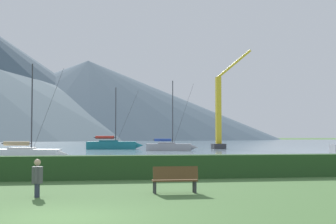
{
  "coord_description": "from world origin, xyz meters",
  "views": [
    {
      "loc": [
        0.4,
        -12.68,
        2.0
      ],
      "look_at": [
        13.85,
        64.28,
        5.75
      ],
      "focal_mm": 53.87,
      "sensor_mm": 36.0,
      "label": 1
    }
  ],
  "objects_px": {
    "sailboat_slip_0": "(112,145)",
    "park_bench_near_path": "(175,178)",
    "dock_crane": "(220,117)",
    "sailboat_slip_2": "(27,153)",
    "person_seated_viewer": "(37,176)",
    "sailboat_slip_3": "(170,146)"
  },
  "relations": [
    {
      "from": "sailboat_slip_0",
      "to": "park_bench_near_path",
      "type": "relative_size",
      "value": 6.0
    },
    {
      "from": "dock_crane",
      "to": "sailboat_slip_0",
      "type": "bearing_deg",
      "value": 179.24
    },
    {
      "from": "sailboat_slip_2",
      "to": "person_seated_viewer",
      "type": "distance_m",
      "value": 27.02
    },
    {
      "from": "sailboat_slip_3",
      "to": "dock_crane",
      "type": "relative_size",
      "value": 0.6
    },
    {
      "from": "sailboat_slip_2",
      "to": "person_seated_viewer",
      "type": "height_order",
      "value": "sailboat_slip_2"
    },
    {
      "from": "sailboat_slip_0",
      "to": "park_bench_near_path",
      "type": "xyz_separation_m",
      "value": [
        -1.6,
        -60.49,
        -0.18
      ]
    },
    {
      "from": "sailboat_slip_3",
      "to": "park_bench_near_path",
      "type": "xyz_separation_m",
      "value": [
        -8.86,
        -50.85,
        -0.06
      ]
    },
    {
      "from": "sailboat_slip_3",
      "to": "person_seated_viewer",
      "type": "height_order",
      "value": "sailboat_slip_3"
    },
    {
      "from": "park_bench_near_path",
      "to": "dock_crane",
      "type": "distance_m",
      "value": 63.26
    },
    {
      "from": "sailboat_slip_0",
      "to": "sailboat_slip_2",
      "type": "xyz_separation_m",
      "value": [
        -9.31,
        -33.93,
        -0.16
      ]
    },
    {
      "from": "sailboat_slip_0",
      "to": "person_seated_viewer",
      "type": "xyz_separation_m",
      "value": [
        -6.26,
        -60.77,
        -0.02
      ]
    },
    {
      "from": "sailboat_slip_2",
      "to": "person_seated_viewer",
      "type": "bearing_deg",
      "value": -71.78
    },
    {
      "from": "sailboat_slip_0",
      "to": "park_bench_near_path",
      "type": "bearing_deg",
      "value": -83.51
    },
    {
      "from": "sailboat_slip_2",
      "to": "person_seated_viewer",
      "type": "relative_size",
      "value": 6.51
    },
    {
      "from": "park_bench_near_path",
      "to": "sailboat_slip_0",
      "type": "bearing_deg",
      "value": 89.55
    },
    {
      "from": "sailboat_slip_2",
      "to": "park_bench_near_path",
      "type": "height_order",
      "value": "sailboat_slip_2"
    },
    {
      "from": "park_bench_near_path",
      "to": "dock_crane",
      "type": "bearing_deg",
      "value": 73.85
    },
    {
      "from": "sailboat_slip_3",
      "to": "dock_crane",
      "type": "xyz_separation_m",
      "value": [
        9.81,
        9.41,
        4.48
      ]
    },
    {
      "from": "dock_crane",
      "to": "person_seated_viewer",
      "type": "bearing_deg",
      "value": -111.08
    },
    {
      "from": "person_seated_viewer",
      "to": "sailboat_slip_3",
      "type": "bearing_deg",
      "value": 80.7
    },
    {
      "from": "sailboat_slip_0",
      "to": "sailboat_slip_3",
      "type": "xyz_separation_m",
      "value": [
        7.26,
        -9.64,
        -0.11
      ]
    },
    {
      "from": "sailboat_slip_0",
      "to": "sailboat_slip_3",
      "type": "height_order",
      "value": "sailboat_slip_3"
    }
  ]
}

